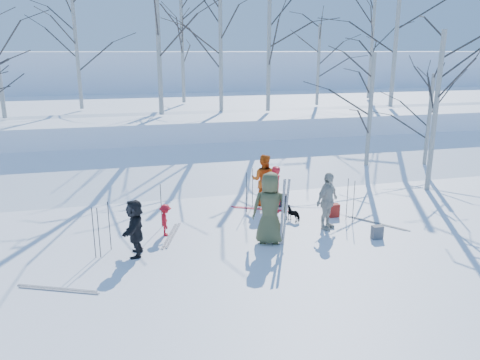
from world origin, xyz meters
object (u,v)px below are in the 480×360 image
object	(u,v)px
skier_olive_center	(270,208)
skier_red_seated	(166,220)
dog	(294,214)
backpack_dark	(282,200)
skier_redor_behind	(264,180)
skier_red_north	(274,190)
backpack_red	(334,210)
backpack_grey	(377,232)
skier_grey_west	(135,228)
skier_cream_east	(327,201)

from	to	relation	value
skier_olive_center	skier_red_seated	distance (m)	3.02
dog	backpack_dark	xyz separation A→B (m)	(0.11, 1.42, -0.03)
skier_red_seated	skier_redor_behind	bearing A→B (deg)	-56.75
skier_red_seated	skier_red_north	bearing A→B (deg)	-69.72
skier_olive_center	backpack_red	xyz separation A→B (m)	(2.62, 1.47, -0.79)
dog	backpack_grey	bearing A→B (deg)	99.38
skier_red_north	backpack_grey	bearing A→B (deg)	95.93
skier_grey_west	backpack_dark	bearing A→B (deg)	130.02
skier_red_north	backpack_grey	size ratio (longest dim) A/B	4.17
skier_redor_behind	skier_olive_center	bearing A→B (deg)	105.08
skier_red_seated	backpack_dark	world-z (taller)	skier_red_seated
skier_red_north	dog	size ratio (longest dim) A/B	2.91
skier_grey_west	backpack_grey	xyz separation A→B (m)	(6.59, -0.56, -0.56)
skier_red_north	skier_cream_east	distance (m)	1.98
skier_red_north	dog	world-z (taller)	skier_red_north
skier_olive_center	skier_grey_west	size ratio (longest dim) A/B	1.33
skier_grey_west	backpack_grey	world-z (taller)	skier_grey_west
backpack_red	backpack_grey	world-z (taller)	backpack_red
skier_red_north	skier_redor_behind	size ratio (longest dim) A/B	0.90
skier_cream_east	skier_olive_center	bearing A→B (deg)	163.29
backpack_grey	skier_red_seated	bearing A→B (deg)	163.22
skier_red_north	backpack_red	size ratio (longest dim) A/B	3.77
skier_redor_behind	dog	bearing A→B (deg)	134.50
backpack_grey	backpack_dark	distance (m)	3.75
backpack_red	skier_red_north	bearing A→B (deg)	155.87
skier_red_north	skier_red_seated	distance (m)	3.74
skier_redor_behind	skier_cream_east	xyz separation A→B (m)	(1.15, -2.58, -0.03)
skier_olive_center	backpack_grey	distance (m)	3.16
dog	skier_redor_behind	bearing A→B (deg)	-107.29
backpack_grey	skier_red_north	bearing A→B (deg)	127.88
skier_olive_center	skier_redor_behind	xyz separation A→B (m)	(0.80, 3.16, -0.11)
skier_redor_behind	skier_grey_west	world-z (taller)	skier_redor_behind
skier_redor_behind	skier_grey_west	xyz separation A→B (m)	(-4.38, -3.09, -0.13)
backpack_grey	backpack_dark	bearing A→B (deg)	115.89
skier_red_seated	skier_cream_east	bearing A→B (deg)	-93.56
skier_cream_east	skier_grey_west	bearing A→B (deg)	151.88
dog	backpack_red	xyz separation A→B (m)	(1.36, 0.01, -0.02)
skier_red_north	skier_redor_behind	distance (m)	0.92
skier_redor_behind	skier_cream_east	size ratio (longest dim) A/B	1.03
skier_redor_behind	skier_grey_west	distance (m)	5.36
skier_cream_east	backpack_dark	bearing A→B (deg)	70.64
skier_olive_center	backpack_grey	xyz separation A→B (m)	(3.01, -0.49, -0.81)
skier_olive_center	skier_red_north	size ratio (longest dim) A/B	1.26
skier_red_north	dog	distance (m)	1.05
skier_cream_east	skier_grey_west	xyz separation A→B (m)	(-5.53, -0.51, -0.10)
skier_redor_behind	skier_cream_east	distance (m)	2.83
skier_cream_east	backpack_dark	world-z (taller)	skier_cream_east
skier_olive_center	skier_red_north	xyz separation A→B (m)	(0.88, 2.25, -0.21)
skier_redor_behind	backpack_grey	distance (m)	4.33
skier_red_north	backpack_dark	world-z (taller)	skier_red_north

